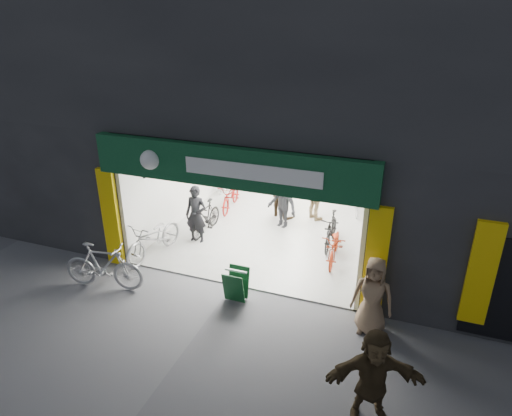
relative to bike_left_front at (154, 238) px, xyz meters
The scene contains 17 objects.
ground 2.63m from the bike_left_front, 13.50° to the right, with size 60.00×60.00×0.00m, color #56565B.
building 6.72m from the bike_left_front, 52.15° to the left, with size 17.00×10.27×8.00m.
bike_left_front is the anchor object (origin of this frame).
bike_left_midfront 1.84m from the bike_left_front, 67.69° to the left, with size 0.46×1.64×0.99m, color black.
bike_left_midback 3.62m from the bike_left_front, 78.84° to the left, with size 0.60×1.71×0.90m, color maroon.
bike_left_back 5.09m from the bike_left_front, 89.90° to the left, with size 0.45×1.58×0.95m, color silver.
bike_right_front 4.82m from the bike_left_front, 26.82° to the left, with size 0.46×1.63×0.98m, color black.
bike_right_mid 4.77m from the bike_left_front, 17.28° to the left, with size 0.58×1.67×0.88m, color maroon.
bike_right_back 6.66m from the bike_left_front, 46.56° to the left, with size 0.55×1.94×1.17m, color #B2B1B6.
parked_bike 1.74m from the bike_left_front, 99.96° to the right, with size 0.55×1.96×1.18m, color #A2A3A7.
customer_a 1.34m from the bike_left_front, 57.54° to the left, with size 0.61×0.40×1.69m, color black.
customer_b 4.35m from the bike_left_front, 56.11° to the left, with size 0.93×0.72×1.91m, color #3A2A1A.
customer_c 3.89m from the bike_left_front, 46.50° to the left, with size 1.05×0.61×1.63m, color black.
customer_d 5.08m from the bike_left_front, 46.26° to the left, with size 1.05×0.44×1.80m, color #947D56.
pedestrian_near 5.92m from the bike_left_front, 11.19° to the right, with size 0.83×0.54×1.70m, color #83674C.
pedestrian_far 6.93m from the bike_left_front, 28.55° to the right, with size 1.55×0.49×1.68m, color #362A18.
sandwich_board 3.02m from the bike_left_front, 21.37° to the right, with size 0.52×0.51×0.76m.
Camera 1 is at (3.74, -8.50, 6.18)m, focal length 32.00 mm.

